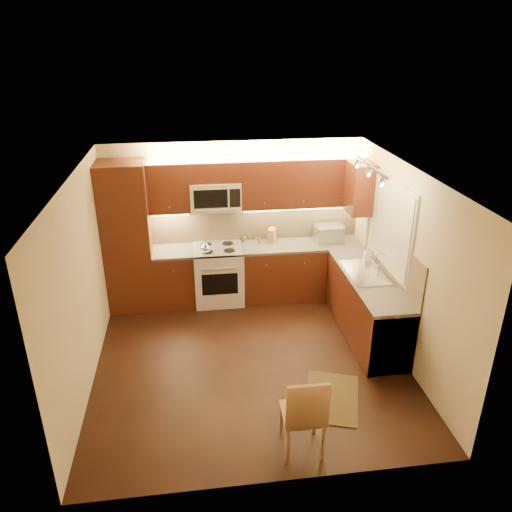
{
  "coord_description": "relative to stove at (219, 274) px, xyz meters",
  "views": [
    {
      "loc": [
        -0.66,
        -5.43,
        3.95
      ],
      "look_at": [
        0.15,
        0.55,
        1.25
      ],
      "focal_mm": 34.88,
      "sensor_mm": 36.0,
      "label": 1
    }
  ],
  "objects": [
    {
      "name": "toaster_oven",
      "position": [
        1.79,
        0.09,
        0.57
      ],
      "size": [
        0.46,
        0.35,
        0.26
      ],
      "primitive_type": "cube",
      "rotation": [
        0.0,
        0.0,
        0.06
      ],
      "color": "silver",
      "rests_on": "counter_back_right"
    },
    {
      "name": "counter_right",
      "position": [
        2.0,
        -1.28,
        0.42
      ],
      "size": [
        0.6,
        2.0,
        0.04
      ],
      "primitive_type": "cube",
      "color": "#3A3734",
      "rests_on": "base_cab_right"
    },
    {
      "name": "window_frame",
      "position": [
        2.29,
        -1.12,
        1.14
      ],
      "size": [
        0.03,
        1.44,
        1.24
      ],
      "primitive_type": "cube",
      "color": "silver",
      "rests_on": "wall_right"
    },
    {
      "name": "backsplash_back",
      "position": [
        0.65,
        0.31,
        0.74
      ],
      "size": [
        3.3,
        0.02,
        0.6
      ],
      "primitive_type": "cube",
      "color": "tan",
      "rests_on": "wall_back"
    },
    {
      "name": "spice_jar_a",
      "position": [
        0.44,
        0.26,
        0.49
      ],
      "size": [
        0.06,
        0.06,
        0.1
      ],
      "primitive_type": "cylinder",
      "rotation": [
        0.0,
        0.0,
        -0.25
      ],
      "color": "silver",
      "rests_on": "counter_back_right"
    },
    {
      "name": "counter_back_left",
      "position": [
        -0.69,
        0.02,
        0.42
      ],
      "size": [
        0.62,
        0.6,
        0.04
      ],
      "primitive_type": "cube",
      "color": "#3A3734",
      "rests_on": "base_cab_back_left"
    },
    {
      "name": "microwave",
      "position": [
        0.0,
        0.14,
        1.26
      ],
      "size": [
        0.76,
        0.38,
        0.44
      ],
      "primitive_type": null,
      "color": "silver",
      "rests_on": "wall_back"
    },
    {
      "name": "wall_front",
      "position": [
        0.3,
        -3.67,
        0.79
      ],
      "size": [
        4.0,
        0.01,
        2.5
      ],
      "primitive_type": "cube",
      "color": "beige",
      "rests_on": "ground"
    },
    {
      "name": "counter_back_right",
      "position": [
        1.34,
        0.02,
        0.42
      ],
      "size": [
        1.92,
        0.6,
        0.04
      ],
      "primitive_type": "cube",
      "color": "#3A3734",
      "rests_on": "base_cab_back_right"
    },
    {
      "name": "track_light_bar",
      "position": [
        1.85,
        -1.27,
        2.0
      ],
      "size": [
        0.04,
        1.2,
        0.03
      ],
      "primitive_type": "cube",
      "color": "silver",
      "rests_on": "ceiling"
    },
    {
      "name": "spice_jar_c",
      "position": [
        0.64,
        0.26,
        0.48
      ],
      "size": [
        0.04,
        0.04,
        0.09
      ],
      "primitive_type": "cylinder",
      "rotation": [
        0.0,
        0.0,
        0.02
      ],
      "color": "silver",
      "rests_on": "counter_back_right"
    },
    {
      "name": "kettle",
      "position": [
        -0.19,
        -0.17,
        0.56
      ],
      "size": [
        0.17,
        0.17,
        0.19
      ],
      "primitive_type": null,
      "rotation": [
        0.0,
        0.0,
        -0.01
      ],
      "color": "silver",
      "rests_on": "stove"
    },
    {
      "name": "faucet",
      "position": [
        2.18,
        -1.12,
        0.59
      ],
      "size": [
        0.2,
        0.04,
        0.3
      ],
      "primitive_type": null,
      "color": "silver",
      "rests_on": "counter_right"
    },
    {
      "name": "spice_jar_b",
      "position": [
        0.44,
        0.24,
        0.48
      ],
      "size": [
        0.06,
        0.06,
        0.08
      ],
      "primitive_type": "cylinder",
      "rotation": [
        0.0,
        0.0,
        0.27
      ],
      "color": "olive",
      "rests_on": "counter_back_right"
    },
    {
      "name": "backsplash_right",
      "position": [
        2.29,
        -1.28,
        0.74
      ],
      "size": [
        0.02,
        2.0,
        0.6
      ],
      "primitive_type": "cube",
      "color": "tan",
      "rests_on": "wall_right"
    },
    {
      "name": "upper_cab_right_corner",
      "position": [
        2.12,
        -0.28,
        1.42
      ],
      "size": [
        0.35,
        0.5,
        0.75
      ],
      "primitive_type": "cube",
      "color": "#4C1B10",
      "rests_on": "wall_right"
    },
    {
      "name": "upper_cab_back_left",
      "position": [
        -0.69,
        0.15,
        1.42
      ],
      "size": [
        0.62,
        0.35,
        0.75
      ],
      "primitive_type": "cube",
      "color": "#4C1B10",
      "rests_on": "wall_back"
    },
    {
      "name": "spice_jar_d",
      "position": [
        0.68,
        0.14,
        0.48
      ],
      "size": [
        0.05,
        0.05,
        0.08
      ],
      "primitive_type": "cylinder",
      "rotation": [
        0.0,
        0.0,
        -0.0
      ],
      "color": "#9B5D2E",
      "rests_on": "counter_back_right"
    },
    {
      "name": "sink",
      "position": [
        2.0,
        -1.12,
        0.52
      ],
      "size": [
        0.52,
        0.86,
        0.15
      ],
      "primitive_type": null,
      "color": "silver",
      "rests_on": "counter_right"
    },
    {
      "name": "stove",
      "position": [
        0.0,
        0.0,
        0.0
      ],
      "size": [
        0.76,
        0.65,
        0.92
      ],
      "primitive_type": null,
      "color": "silver",
      "rests_on": "floor"
    },
    {
      "name": "pantry",
      "position": [
        -1.35,
        0.02,
        0.69
      ],
      "size": [
        0.7,
        0.6,
        2.3
      ],
      "primitive_type": "cube",
      "color": "#4C1B10",
      "rests_on": "floor"
    },
    {
      "name": "base_cab_back_right",
      "position": [
        1.34,
        0.02,
        -0.03
      ],
      "size": [
        1.92,
        0.6,
        0.86
      ],
      "primitive_type": "cube",
      "color": "#4C1B10",
      "rests_on": "floor"
    },
    {
      "name": "wall_left",
      "position": [
        -1.7,
        -1.68,
        0.79
      ],
      "size": [
        0.01,
        4.0,
        2.5
      ],
      "primitive_type": "cube",
      "color": "beige",
      "rests_on": "ground"
    },
    {
      "name": "upper_cab_back_right",
      "position": [
        1.34,
        0.15,
        1.42
      ],
      "size": [
        1.92,
        0.35,
        0.75
      ],
      "primitive_type": "cube",
      "color": "#4C1B10",
      "rests_on": "wall_back"
    },
    {
      "name": "dishwasher",
      "position": [
        2.0,
        -1.98,
        -0.03
      ],
      "size": [
        0.58,
        0.6,
        0.84
      ],
      "primitive_type": "cube",
      "color": "silver",
      "rests_on": "floor"
    },
    {
      "name": "window_blinds",
      "position": [
        2.27,
        -1.12,
        1.14
      ],
      "size": [
        0.02,
        1.36,
        1.16
      ],
      "primitive_type": "cube",
      "color": "silver",
      "rests_on": "wall_right"
    },
    {
      "name": "dining_chair",
      "position": [
        0.63,
        -3.28,
        0.02
      ],
      "size": [
        0.43,
        0.43,
        0.96
      ],
      "primitive_type": null,
      "rotation": [
        0.0,
        0.0,
        -0.01
      ],
      "color": "#AC724D",
      "rests_on": "floor"
    },
    {
      "name": "knife_block",
      "position": [
        0.88,
        0.17,
        0.55
      ],
      "size": [
        0.16,
        0.19,
        0.23
      ],
      "primitive_type": "cube",
      "rotation": [
        0.0,
        0.0,
        -0.43
      ],
      "color": "#AC724D",
      "rests_on": "counter_back_right"
    },
    {
      "name": "soap_bottle",
      "position": [
        2.14,
        -0.74,
        0.55
      ],
      "size": [
        0.1,
        0.1,
        0.21
      ],
      "primitive_type": "imported",
      "rotation": [
        0.0,
        0.0,
        0.05
      ],
      "color": "silver",
      "rests_on": "counter_right"
    },
    {
      "name": "rug",
      "position": [
        1.16,
        -2.58,
        -0.45
      ],
      "size": [
        0.88,
        1.07,
        0.01
      ],
      "primitive_type": "cube",
      "rotation": [
        0.0,
        0.0,
        -0.33
      ],
      "color": "black",
      "rests_on": "floor"
    },
    {
      "name": "ceiling",
      "position": [
        0.3,
        -1.68,
        2.04
      ],
      "size": [
        4.0,
        4.0,
        0.01
      ],
      "primitive_type": "cube",
      "color": "beige",
      "rests_on": "ground"
    },
    {
      "name": "base_cab_right",
      "position": [
        2.0,
        -1.28,
        -0.03
      ],
      "size": [
        0.6,
        2.0,
        0.86
      ],
      "primitive_type": "cube",
      "color": "#4C1B10",
      "rests_on": "floor"
    },
    {
      "name": "base_cab_back_left",
      "position": [
        -0.69,
        0.02,
        -0.03
      ],
      "size": [
        0.62,
        0.6,
        0.86
      ],
      "primitive_type": "cube",
      "color": "#4C1B10",
      "rests_on": "floor"
    },
    {
      "name": "upper_cab_bridge",
      "position": [
        0.0,
        0.15,
        1.63
      ],
      "size": [
        0.76,
        0.35,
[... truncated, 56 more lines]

